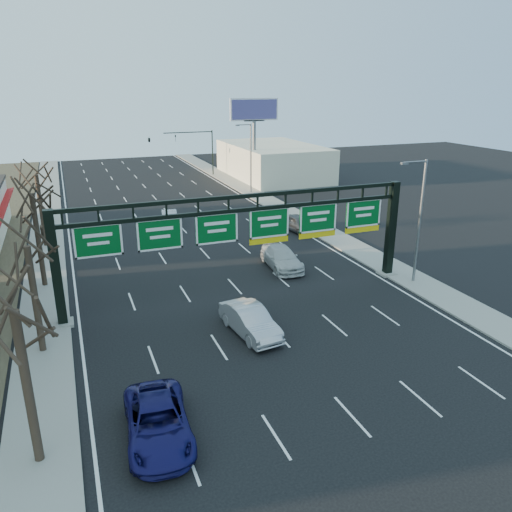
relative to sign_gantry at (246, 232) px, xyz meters
name	(u,v)px	position (x,y,z in m)	size (l,w,h in m)	color
ground	(294,352)	(-0.16, -8.00, -4.63)	(160.00, 160.00, 0.00)	black
sidewalk_left	(46,263)	(-12.96, 12.00, -4.57)	(3.00, 120.00, 0.12)	gray
sidewalk_right	(324,231)	(12.64, 12.00, -4.57)	(3.00, 120.00, 0.12)	gray
lane_markings	(199,246)	(-0.16, 12.00, -4.62)	(21.60, 120.00, 0.01)	white
sign_gantry	(246,232)	(0.00, 0.00, 0.00)	(24.60, 1.20, 7.20)	black
building_right_distant	(273,161)	(19.84, 42.00, -2.13)	(12.00, 20.00, 5.00)	beige
tree_near	(9,283)	(-12.96, -12.00, 2.86)	(3.60, 3.60, 8.86)	#31251B
tree_gantry	(24,227)	(-12.96, -3.00, 2.48)	(3.60, 3.60, 8.48)	#31251B
tree_mid	(29,178)	(-12.96, 7.00, 3.23)	(3.60, 3.60, 9.24)	#31251B
tree_far	(34,163)	(-12.96, 17.00, 2.86)	(3.60, 3.60, 8.86)	#31251B
streetlight_near	(419,216)	(12.31, -2.00, 0.45)	(2.15, 0.22, 9.00)	slate
streetlight_far	(250,155)	(12.31, 32.00, 0.45)	(2.15, 0.22, 9.00)	slate
billboard_right	(254,120)	(14.84, 36.98, 4.43)	(7.00, 0.50, 12.00)	slate
traffic_signal_mast	(174,142)	(5.53, 47.00, 0.87)	(10.16, 0.54, 7.00)	black
car_blue_suv	(158,422)	(-8.38, -12.32, -3.86)	(2.56, 5.55, 1.54)	#13114E
car_silver_sedan	(250,321)	(-1.65, -5.17, -3.79)	(1.77, 5.07, 1.67)	#B1B1B6
car_white_wagon	(281,258)	(4.61, 4.39, -3.82)	(2.26, 5.56, 1.61)	silver
car_grey_far	(299,223)	(10.34, 13.10, -3.81)	(1.93, 4.80, 1.64)	#444649
car_silver_distant	(170,218)	(-1.04, 20.20, -3.91)	(1.52, 4.36, 1.44)	#B6B5BA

